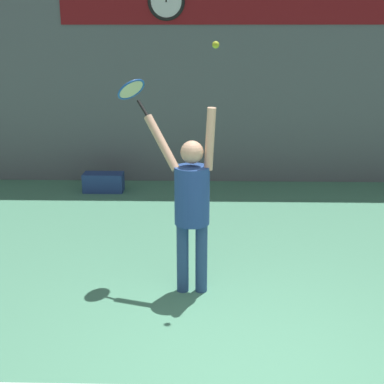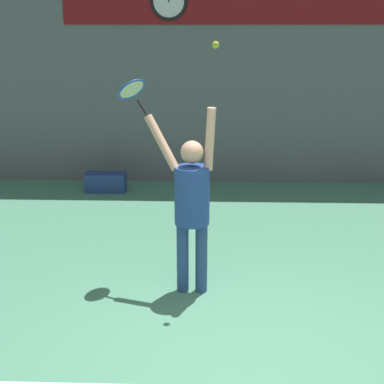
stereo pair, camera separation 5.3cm
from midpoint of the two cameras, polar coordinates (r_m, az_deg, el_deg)
The scene contains 8 objects.
ground_plane at distance 4.69m, azimuth 6.50°, elevation -19.51°, with size 18.00×18.00×0.00m, color #4C8C6B.
back_wall at distance 9.89m, azimuth 4.27°, elevation 15.32°, with size 18.00×0.10×5.00m.
sponsor_banner at distance 9.83m, azimuth 4.38°, elevation 19.63°, with size 5.90×0.02×0.77m.
scoreboard_clock at distance 9.83m, azimuth -2.33°, elevation 19.66°, with size 0.65×0.06×0.65m.
tennis_player at distance 5.63m, azimuth 0.22°, elevation -0.84°, with size 0.79×0.49×2.04m.
tennis_racket at distance 5.86m, azimuth -6.10°, elevation 10.67°, with size 0.41×0.41×0.40m.
tennis_ball at distance 5.31m, azimuth 2.84°, elevation 15.41°, with size 0.07×0.07×0.07m.
equipment_bag at distance 9.65m, azimuth -9.02°, elevation 1.06°, with size 0.70×0.34×0.33m.
Camera 2 is at (-0.35, -3.76, 2.78)m, focal length 50.00 mm.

